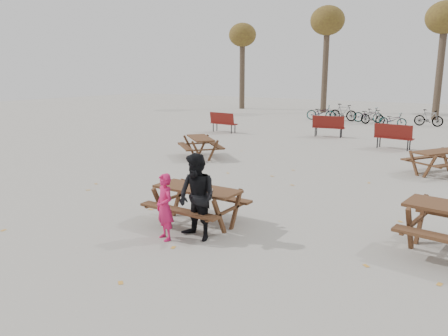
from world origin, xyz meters
The scene contains 13 objects.
ground centered at (0.00, 0.00, 0.00)m, with size 80.00×80.00×0.00m, color gray.
main_picnic_table centered at (0.00, 0.00, 0.59)m, with size 1.80×1.45×0.78m.
food_tray centered at (0.30, -0.05, 0.79)m, with size 0.18×0.11×0.04m, color white.
bread_roll centered at (0.30, -0.05, 0.83)m, with size 0.14×0.06×0.05m, color tan.
soda_bottle centered at (-0.02, -0.15, 0.85)m, with size 0.07×0.07×0.17m.
child centered at (0.00, -1.00, 0.63)m, with size 0.46×0.30×1.26m, color #CD1957.
adult centered at (0.49, -0.65, 0.81)m, with size 0.79×0.62×1.63m, color black.
picnic_table_north centered at (-4.20, 5.81, 0.37)m, with size 1.72×1.39×0.74m, color #3D1F16, non-canonical shape.
picnic_table_far centered at (3.47, 7.62, 0.36)m, with size 1.70×1.37×0.73m, color #3D1F16, non-canonical shape.
park_bench_row centered at (-0.76, 12.45, 0.52)m, with size 13.77×2.45×1.03m.
bicycle_row centered at (-2.42, 20.20, 0.47)m, with size 8.17×2.10×1.07m.
tree_row centered at (0.90, 25.15, 6.19)m, with size 32.17×3.52×8.26m.
fallen_leaves centered at (0.50, 2.50, 0.00)m, with size 11.00×11.00×0.01m, color gold, non-canonical shape.
Camera 1 is at (5.18, -6.86, 3.09)m, focal length 35.00 mm.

